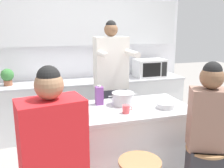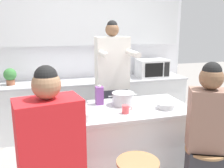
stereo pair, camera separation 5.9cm
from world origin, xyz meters
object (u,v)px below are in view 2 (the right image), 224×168
(cooking_pot, at_px, (123,99))
(fruit_bowl, at_px, (166,106))
(coffee_cup_far, at_px, (126,109))
(person_seated_near, at_px, (205,149))
(coffee_cup_near, at_px, (63,110))
(microwave, at_px, (152,68))
(potted_plant, at_px, (10,76))
(kitchen_island, at_px, (114,148))
(banana_bunch, at_px, (71,104))
(juice_carton, at_px, (99,95))
(person_cooking, at_px, (112,92))

(cooking_pot, xyz_separation_m, fruit_bowl, (0.39, -0.24, -0.04))
(fruit_bowl, xyz_separation_m, coffee_cup_far, (-0.45, -0.02, 0.01))
(person_seated_near, height_order, coffee_cup_near, person_seated_near)
(microwave, xyz_separation_m, potted_plant, (-2.33, 0.03, -0.01))
(kitchen_island, bearing_deg, banana_bunch, 154.56)
(juice_carton, distance_m, microwave, 1.86)
(kitchen_island, xyz_separation_m, person_seated_near, (0.65, -0.66, 0.24))
(microwave, bearing_deg, cooking_pot, -124.99)
(fruit_bowl, height_order, coffee_cup_far, coffee_cup_far)
(juice_carton, bearing_deg, person_cooking, 60.08)
(kitchen_island, xyz_separation_m, coffee_cup_near, (-0.53, -0.02, 0.49))
(cooking_pot, xyz_separation_m, juice_carton, (-0.24, 0.10, 0.03))
(person_cooking, xyz_separation_m, juice_carton, (-0.29, -0.51, 0.11))
(kitchen_island, height_order, person_seated_near, person_seated_near)
(person_seated_near, xyz_separation_m, fruit_bowl, (-0.13, 0.51, 0.25))
(person_cooking, height_order, microwave, person_cooking)
(coffee_cup_far, distance_m, microwave, 2.04)
(person_cooking, bearing_deg, juice_carton, -119.33)
(microwave, bearing_deg, kitchen_island, -126.55)
(fruit_bowl, relative_size, coffee_cup_far, 1.76)
(kitchen_island, xyz_separation_m, juice_carton, (-0.11, 0.19, 0.56))
(person_seated_near, xyz_separation_m, potted_plant, (-1.83, 2.25, 0.33))
(cooking_pot, height_order, coffee_cup_near, cooking_pot)
(person_cooking, bearing_deg, cooking_pot, -94.25)
(kitchen_island, relative_size, coffee_cup_near, 14.92)
(kitchen_island, height_order, fruit_bowl, fruit_bowl)
(fruit_bowl, relative_size, banana_bunch, 1.08)
(microwave, bearing_deg, potted_plant, 179.15)
(cooking_pot, distance_m, coffee_cup_far, 0.27)
(coffee_cup_far, xyz_separation_m, juice_carton, (-0.18, 0.36, 0.06))
(cooking_pot, bearing_deg, coffee_cup_near, -169.70)
(kitchen_island, bearing_deg, cooking_pot, 35.91)
(fruit_bowl, bearing_deg, person_cooking, 111.80)
(kitchen_island, distance_m, cooking_pot, 0.55)
(person_cooking, relative_size, microwave, 3.51)
(person_cooking, xyz_separation_m, microwave, (0.97, 0.85, 0.13))
(kitchen_island, xyz_separation_m, cooking_pot, (0.13, 0.09, 0.53))
(fruit_bowl, distance_m, juice_carton, 0.72)
(person_seated_near, bearing_deg, kitchen_island, 159.06)
(cooking_pot, xyz_separation_m, coffee_cup_near, (-0.66, -0.12, -0.03))
(banana_bunch, bearing_deg, potted_plant, 118.31)
(cooking_pot, distance_m, coffee_cup_near, 0.67)
(person_seated_near, distance_m, banana_bunch, 1.41)
(person_cooking, bearing_deg, coffee_cup_far, -96.63)
(potted_plant, bearing_deg, coffee_cup_near, -68.10)
(fruit_bowl, distance_m, banana_bunch, 1.02)
(juice_carton, relative_size, potted_plant, 0.84)
(cooking_pot, relative_size, juice_carton, 1.53)
(fruit_bowl, xyz_separation_m, banana_bunch, (-0.95, 0.35, -0.00))
(kitchen_island, distance_m, juice_carton, 0.60)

